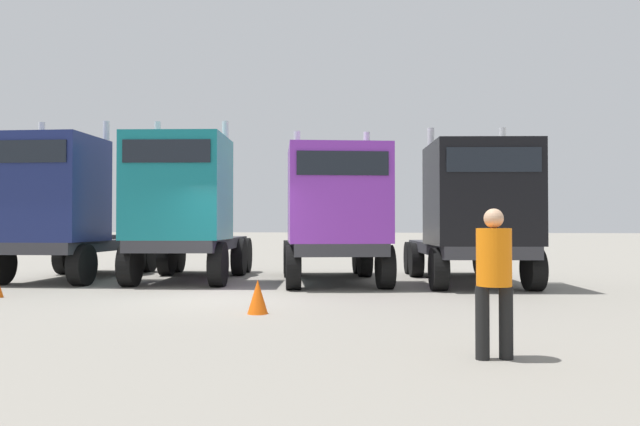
# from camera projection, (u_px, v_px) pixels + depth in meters

# --- Properties ---
(ground) EXTENTS (200.00, 200.00, 0.00)m
(ground) POSITION_uv_depth(u_px,v_px,m) (216.00, 299.00, 12.51)
(ground) COLOR gray
(semi_truck_navy) EXTENTS (2.92, 5.84, 4.44)m
(semi_truck_navy) POSITION_uv_depth(u_px,v_px,m) (61.00, 208.00, 16.30)
(semi_truck_navy) COLOR #333338
(semi_truck_navy) RESTS_ON ground
(semi_truck_teal) EXTENTS (3.27, 5.98, 4.41)m
(semi_truck_teal) POSITION_uv_depth(u_px,v_px,m) (184.00, 208.00, 16.03)
(semi_truck_teal) COLOR #333338
(semi_truck_teal) RESTS_ON ground
(semi_truck_purple) EXTENTS (3.75, 6.11, 4.06)m
(semi_truck_purple) POSITION_uv_depth(u_px,v_px,m) (335.00, 213.00, 15.49)
(semi_truck_purple) COLOR #333338
(semi_truck_purple) RESTS_ON ground
(semi_truck_black) EXTENTS (3.35, 6.29, 4.11)m
(semi_truck_black) POSITION_uv_depth(u_px,v_px,m) (474.00, 213.00, 15.21)
(semi_truck_black) COLOR #333338
(semi_truck_black) RESTS_ON ground
(visitor_in_hivis) EXTENTS (0.49, 0.49, 1.73)m
(visitor_in_hivis) POSITION_uv_depth(u_px,v_px,m) (494.00, 272.00, 6.94)
(visitor_in_hivis) COLOR black
(visitor_in_hivis) RESTS_ON ground
(traffic_cone_near) EXTENTS (0.36, 0.36, 0.59)m
(traffic_cone_near) POSITION_uv_depth(u_px,v_px,m) (258.00, 297.00, 10.44)
(traffic_cone_near) COLOR #F2590C
(traffic_cone_near) RESTS_ON ground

